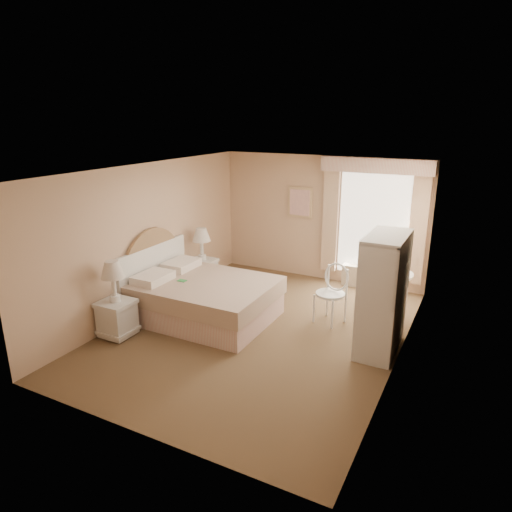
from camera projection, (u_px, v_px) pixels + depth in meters
The scene contains 9 objects.
room at pixel (259, 254), 6.80m from camera, with size 4.21×5.51×2.51m.
window at pixel (373, 221), 8.57m from camera, with size 2.05×0.22×2.51m.
framed_art at pixel (300, 202), 9.22m from camera, with size 0.52×0.04×0.62m.
bed at pixel (199, 296), 7.56m from camera, with size 2.19×1.72×1.52m.
nightstand_near at pixel (116, 309), 6.87m from camera, with size 0.49×0.49×1.18m.
nightstand_far at pixel (202, 266), 8.86m from camera, with size 0.48×0.48×1.17m.
round_table at pixel (390, 287), 7.60m from camera, with size 0.71×0.71×0.75m.
cafe_chair at pixel (333, 289), 7.34m from camera, with size 0.59×0.59×0.97m.
armoire at pixel (383, 304), 6.39m from camera, with size 0.51×1.03×1.71m.
Camera 1 is at (2.93, -5.81, 3.24)m, focal length 32.00 mm.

